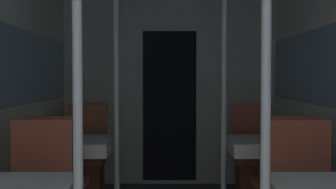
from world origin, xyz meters
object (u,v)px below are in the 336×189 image
(support_pole_left_1, at_px, (118,96))
(support_pole_right_0, at_px, (267,110))
(dining_table_left_1, at_px, (75,150))
(chair_left_far_1, at_px, (87,172))
(support_pole_right_1, at_px, (226,96))
(chair_right_far_1, at_px, (256,173))
(support_pole_left_0, at_px, (79,110))
(dining_table_right_1, at_px, (269,150))

(support_pole_left_1, height_order, support_pole_right_0, same)
(dining_table_left_1, height_order, chair_left_far_1, chair_left_far_1)
(chair_left_far_1, height_order, support_pole_right_0, support_pole_right_0)
(dining_table_left_1, distance_m, support_pole_right_1, 1.44)
(support_pole_left_1, bearing_deg, chair_left_far_1, 123.54)
(chair_left_far_1, relative_size, support_pole_right_0, 0.45)
(chair_left_far_1, distance_m, chair_right_far_1, 1.74)
(dining_table_left_1, bearing_deg, chair_right_far_1, 18.61)
(support_pole_left_0, bearing_deg, chair_left_far_1, 99.27)
(chair_left_far_1, xyz_separation_m, support_pole_right_0, (1.35, -2.38, 0.81))
(support_pole_right_0, bearing_deg, chair_left_far_1, 119.61)
(dining_table_left_1, relative_size, dining_table_right_1, 1.00)
(dining_table_left_1, xyz_separation_m, support_pole_left_1, (0.39, 0.00, 0.49))
(support_pole_right_1, bearing_deg, chair_right_far_1, 56.46)
(support_pole_left_1, height_order, support_pole_right_1, same)
(support_pole_left_0, bearing_deg, support_pole_right_1, 61.75)
(support_pole_left_0, xyz_separation_m, support_pole_right_0, (0.96, 0.00, 0.00))
(support_pole_right_0, xyz_separation_m, support_pole_right_1, (0.00, 1.79, 0.00))
(dining_table_left_1, bearing_deg, chair_left_far_1, 90.00)
(support_pole_left_1, relative_size, dining_table_right_1, 3.07)
(dining_table_right_1, bearing_deg, support_pole_left_0, -127.01)
(support_pole_left_0, height_order, chair_left_far_1, support_pole_left_0)
(dining_table_right_1, xyz_separation_m, chair_right_far_1, (0.00, 0.59, -0.33))
(support_pole_right_0, bearing_deg, dining_table_right_1, 77.78)
(chair_left_far_1, distance_m, support_pole_right_0, 2.86)
(support_pole_left_1, bearing_deg, support_pole_right_0, -61.75)
(dining_table_right_1, bearing_deg, chair_left_far_1, 161.39)
(support_pole_left_0, distance_m, dining_table_left_1, 1.90)
(support_pole_left_0, height_order, chair_right_far_1, support_pole_left_0)
(chair_left_far_1, xyz_separation_m, support_pole_right_1, (1.35, -0.59, 0.81))
(chair_left_far_1, height_order, dining_table_right_1, chair_left_far_1)
(dining_table_right_1, distance_m, support_pole_right_1, 0.62)
(chair_right_far_1, height_order, support_pole_right_1, support_pole_right_1)
(chair_left_far_1, height_order, chair_right_far_1, same)
(chair_left_far_1, xyz_separation_m, support_pole_left_1, (0.39, -0.59, 0.81))
(chair_right_far_1, bearing_deg, dining_table_left_1, 18.61)
(chair_left_far_1, xyz_separation_m, dining_table_right_1, (1.74, -0.59, 0.33))
(chair_right_far_1, bearing_deg, support_pole_left_0, 60.39)
(support_pole_right_1, bearing_deg, support_pole_left_0, -118.25)
(support_pole_right_0, xyz_separation_m, chair_right_far_1, (0.39, 2.38, -0.81))
(support_pole_left_0, relative_size, chair_left_far_1, 2.24)
(support_pole_left_1, relative_size, support_pole_right_1, 1.00)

